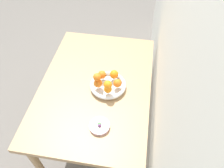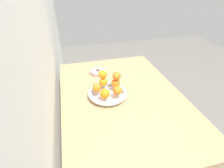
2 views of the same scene
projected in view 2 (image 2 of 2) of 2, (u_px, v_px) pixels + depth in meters
ground_plane at (119, 164)px, 1.51m from camera, size 6.00×6.00×0.00m
wall_back at (28, 15)px, 0.75m from camera, size 4.00×0.05×2.50m
dining_table at (122, 106)px, 1.16m from camera, size 1.10×0.76×0.74m
fruit_bowl at (108, 93)px, 1.10m from camera, size 0.25×0.25×0.04m
candy_dish at (98, 72)px, 1.35m from camera, size 0.12×0.12×0.02m
orange_0 at (97, 88)px, 1.06m from camera, size 0.06×0.06×0.06m
orange_1 at (105, 94)px, 1.01m from camera, size 0.06×0.06×0.06m
orange_2 at (117, 90)px, 1.04m from camera, size 0.06×0.06×0.06m
orange_3 at (116, 83)px, 1.11m from camera, size 0.06×0.06×0.06m
orange_4 at (103, 82)px, 1.12m from camera, size 0.05×0.05×0.05m
orange_5 at (117, 76)px, 1.08m from camera, size 0.05×0.05×0.05m
orange_6 at (103, 74)px, 1.10m from camera, size 0.05×0.05×0.05m
candy_ball_0 at (98, 70)px, 1.34m from camera, size 0.02×0.02×0.02m
candy_ball_1 at (98, 69)px, 1.34m from camera, size 0.02×0.02×0.02m
candy_ball_2 at (98, 69)px, 1.34m from camera, size 0.02×0.02×0.02m
candy_ball_3 at (98, 70)px, 1.34m from camera, size 0.02×0.02×0.02m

